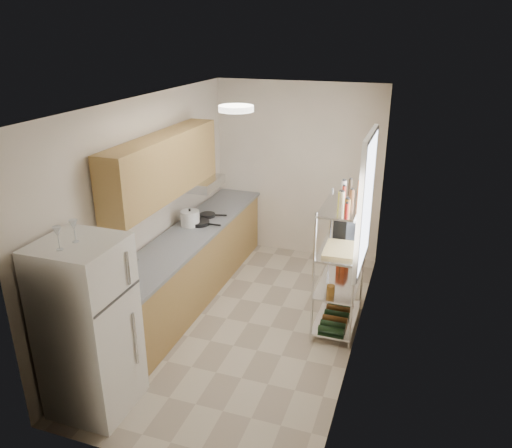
# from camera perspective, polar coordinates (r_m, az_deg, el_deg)

# --- Properties ---
(room) EXTENTS (2.52, 4.42, 2.62)m
(room) POSITION_cam_1_polar(r_m,az_deg,el_deg) (5.49, -0.98, 0.29)
(room) COLOR beige
(room) RESTS_ON ground
(counter_run) EXTENTS (0.63, 3.51, 0.90)m
(counter_run) POSITION_cam_1_polar(r_m,az_deg,el_deg) (6.53, -7.25, -4.38)
(counter_run) COLOR #A37D45
(counter_run) RESTS_ON ground
(upper_cabinets) EXTENTS (0.33, 2.20, 0.72)m
(upper_cabinets) POSITION_cam_1_polar(r_m,az_deg,el_deg) (5.84, -10.52, 6.51)
(upper_cabinets) COLOR #A37D45
(upper_cabinets) RESTS_ON room
(range_hood) EXTENTS (0.50, 0.60, 0.12)m
(range_hood) POSITION_cam_1_polar(r_m,az_deg,el_deg) (6.61, -6.53, 4.71)
(range_hood) COLOR #B7BABC
(range_hood) RESTS_ON room
(window) EXTENTS (0.06, 1.00, 1.46)m
(window) POSITION_cam_1_polar(r_m,az_deg,el_deg) (5.47, 12.46, 2.47)
(window) COLOR white
(window) RESTS_ON room
(bakers_rack) EXTENTS (0.45, 0.90, 1.73)m
(bakers_rack) POSITION_cam_1_polar(r_m,az_deg,el_deg) (5.60, 9.81, -1.72)
(bakers_rack) COLOR silver
(bakers_rack) RESTS_ON ground
(ceiling_dome) EXTENTS (0.34, 0.34, 0.05)m
(ceiling_dome) POSITION_cam_1_polar(r_m,az_deg,el_deg) (4.88, -2.30, 13.06)
(ceiling_dome) COLOR white
(ceiling_dome) RESTS_ON room
(refrigerator) EXTENTS (0.68, 0.68, 1.65)m
(refrigerator) POSITION_cam_1_polar(r_m,az_deg,el_deg) (4.73, -18.60, -11.17)
(refrigerator) COLOR white
(refrigerator) RESTS_ON ground
(wine_glass_a) EXTENTS (0.07, 0.07, 0.20)m
(wine_glass_a) POSITION_cam_1_polar(r_m,az_deg,el_deg) (4.21, -21.67, -1.53)
(wine_glass_a) COLOR silver
(wine_glass_a) RESTS_ON refrigerator
(wine_glass_b) EXTENTS (0.07, 0.07, 0.19)m
(wine_glass_b) POSITION_cam_1_polar(r_m,az_deg,el_deg) (4.32, -20.05, -0.76)
(wine_glass_b) COLOR silver
(wine_glass_b) RESTS_ON refrigerator
(rice_cooker) EXTENTS (0.24, 0.24, 0.20)m
(rice_cooker) POSITION_cam_1_polar(r_m,az_deg,el_deg) (6.48, -7.54, 0.66)
(rice_cooker) COLOR white
(rice_cooker) RESTS_ON counter_run
(frying_pan_large) EXTENTS (0.27, 0.27, 0.05)m
(frying_pan_large) POSITION_cam_1_polar(r_m,az_deg,el_deg) (6.53, -6.52, 0.15)
(frying_pan_large) COLOR black
(frying_pan_large) RESTS_ON counter_run
(frying_pan_small) EXTENTS (0.25, 0.25, 0.04)m
(frying_pan_small) POSITION_cam_1_polar(r_m,az_deg,el_deg) (6.79, -5.54, 1.03)
(frying_pan_small) COLOR black
(frying_pan_small) RESTS_ON counter_run
(cutting_board) EXTENTS (0.40, 0.51, 0.03)m
(cutting_board) POSITION_cam_1_polar(r_m,az_deg,el_deg) (5.53, 9.82, -2.92)
(cutting_board) COLOR tan
(cutting_board) RESTS_ON bakers_rack
(espresso_machine) EXTENTS (0.24, 0.29, 0.30)m
(espresso_machine) POSITION_cam_1_polar(r_m,az_deg,el_deg) (5.86, 10.13, -0.14)
(espresso_machine) COLOR black
(espresso_machine) RESTS_ON bakers_rack
(storage_bag) EXTENTS (0.13, 0.17, 0.17)m
(storage_bag) POSITION_cam_1_polar(r_m,az_deg,el_deg) (6.09, 9.87, -4.50)
(storage_bag) COLOR #9C3213
(storage_bag) RESTS_ON bakers_rack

